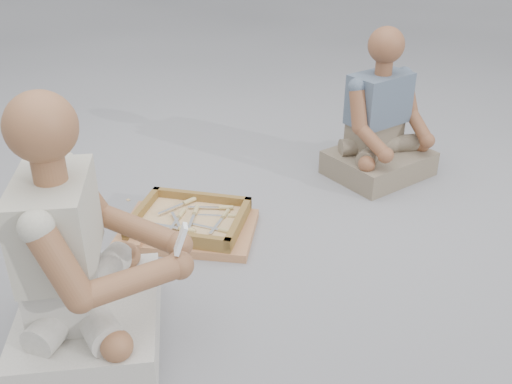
{
  "coord_description": "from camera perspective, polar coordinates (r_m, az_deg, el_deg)",
  "views": [
    {
      "loc": [
        -0.3,
        -1.88,
        1.44
      ],
      "look_at": [
        -0.0,
        0.22,
        0.3
      ],
      "focal_mm": 40.0,
      "sensor_mm": 36.0,
      "label": 1
    }
  ],
  "objects": [
    {
      "name": "ground",
      "position": [
        2.38,
        0.85,
        -8.91
      ],
      "size": [
        60.0,
        60.0,
        0.0
      ],
      "primitive_type": "plane",
      "color": "gray",
      "rests_on": "ground"
    },
    {
      "name": "wood_chip_9",
      "position": [
        3.03,
        -12.66,
        -0.78
      ],
      "size": [
        0.02,
        0.02,
        0.0
      ],
      "primitive_type": "cube",
      "rotation": [
        0.0,
        0.0,
        2.08
      ],
      "color": "#DDBC82",
      "rests_on": "ground"
    },
    {
      "name": "wood_chip_3",
      "position": [
        2.97,
        -8.89,
        -1.06
      ],
      "size": [
        0.02,
        0.02,
        0.0
      ],
      "primitive_type": "cube",
      "rotation": [
        0.0,
        0.0,
        1.06
      ],
      "color": "#DDBC82",
      "rests_on": "ground"
    },
    {
      "name": "wood_chip_7",
      "position": [
        2.93,
        -1.99,
        -1.13
      ],
      "size": [
        0.02,
        0.02,
        0.0
      ],
      "primitive_type": "cube",
      "rotation": [
        0.0,
        0.0,
        0.18
      ],
      "color": "#DDBC82",
      "rests_on": "ground"
    },
    {
      "name": "tool_tray",
      "position": [
        2.69,
        -6.66,
        -2.76
      ],
      "size": [
        0.61,
        0.56,
        0.07
      ],
      "rotation": [
        0.0,
        0.0,
        -0.36
      ],
      "color": "brown",
      "rests_on": "carved_panel"
    },
    {
      "name": "chisel_2",
      "position": [
        2.69,
        -3.24,
        -2.43
      ],
      "size": [
        0.12,
        0.2,
        0.02
      ],
      "rotation": [
        0.0,
        0.0,
        1.1
      ],
      "color": "white",
      "rests_on": "tool_tray"
    },
    {
      "name": "chisel_0",
      "position": [
        2.59,
        -7.51,
        -3.72
      ],
      "size": [
        0.07,
        0.22,
        0.02
      ],
      "rotation": [
        0.0,
        0.0,
        -1.33
      ],
      "color": "white",
      "rests_on": "tool_tray"
    },
    {
      "name": "carved_panel",
      "position": [
        2.69,
        -6.78,
        -3.78
      ],
      "size": [
        0.7,
        0.56,
        0.04
      ],
      "primitive_type": "cube",
      "rotation": [
        0.0,
        0.0,
        -0.28
      ],
      "color": "brown",
      "rests_on": "ground"
    },
    {
      "name": "chisel_1",
      "position": [
        2.59,
        -7.23,
        -3.74
      ],
      "size": [
        0.21,
        0.11,
        0.02
      ],
      "rotation": [
        0.0,
        0.0,
        -0.45
      ],
      "color": "white",
      "rests_on": "tool_tray"
    },
    {
      "name": "wood_chip_5",
      "position": [
        2.91,
        -4.85,
        -1.45
      ],
      "size": [
        0.02,
        0.02,
        0.0
      ],
      "primitive_type": "cube",
      "rotation": [
        0.0,
        0.0,
        2.11
      ],
      "color": "#DDBC82",
      "rests_on": "ground"
    },
    {
      "name": "wood_chip_0",
      "position": [
        2.73,
        -11.26,
        -4.13
      ],
      "size": [
        0.02,
        0.02,
        0.0
      ],
      "primitive_type": "cube",
      "rotation": [
        0.0,
        0.0,
        0.22
      ],
      "color": "#DDBC82",
      "rests_on": "ground"
    },
    {
      "name": "wood_chip_2",
      "position": [
        2.87,
        -10.8,
        -2.35
      ],
      "size": [
        0.02,
        0.02,
        0.0
      ],
      "primitive_type": "cube",
      "rotation": [
        0.0,
        0.0,
        0.42
      ],
      "color": "#DDBC82",
      "rests_on": "ground"
    },
    {
      "name": "wood_chip_8",
      "position": [
        2.88,
        -9.86,
        -2.16
      ],
      "size": [
        0.02,
        0.02,
        0.0
      ],
      "primitive_type": "cube",
      "rotation": [
        0.0,
        0.0,
        1.74
      ],
      "color": "#DDBC82",
      "rests_on": "ground"
    },
    {
      "name": "chisel_5",
      "position": [
        2.7,
        -7.64,
        -2.37
      ],
      "size": [
        0.1,
        0.21,
        0.02
      ],
      "rotation": [
        0.0,
        0.0,
        1.2
      ],
      "color": "white",
      "rests_on": "tool_tray"
    },
    {
      "name": "chisel_8",
      "position": [
        2.58,
        -3.48,
        -3.83
      ],
      "size": [
        0.2,
        0.12,
        0.02
      ],
      "rotation": [
        0.0,
        0.0,
        -0.52
      ],
      "color": "white",
      "rests_on": "tool_tray"
    },
    {
      "name": "chisel_9",
      "position": [
        2.71,
        -6.13,
        -2.02
      ],
      "size": [
        0.07,
        0.22,
        0.02
      ],
      "rotation": [
        0.0,
        0.0,
        1.33
      ],
      "color": "white",
      "rests_on": "tool_tray"
    },
    {
      "name": "wood_chip_4",
      "position": [
        2.84,
        -12.13,
        -2.8
      ],
      "size": [
        0.02,
        0.02,
        0.0
      ],
      "primitive_type": "cube",
      "rotation": [
        0.0,
        0.0,
        0.93
      ],
      "color": "#DDBC82",
      "rests_on": "ground"
    },
    {
      "name": "wood_chip_1",
      "position": [
        2.73,
        -2.31,
        -3.53
      ],
      "size": [
        0.02,
        0.02,
        0.0
      ],
      "primitive_type": "cube",
      "rotation": [
        0.0,
        0.0,
        0.62
      ],
      "color": "#DDBC82",
      "rests_on": "ground"
    },
    {
      "name": "chisel_4",
      "position": [
        2.69,
        -2.54,
        -2.42
      ],
      "size": [
        0.22,
        0.06,
        0.02
      ],
      "rotation": [
        0.0,
        0.0,
        -0.22
      ],
      "color": "white",
      "rests_on": "tool_tray"
    },
    {
      "name": "craftsman",
      "position": [
        2.0,
        -17.26,
        -7.25
      ],
      "size": [
        0.62,
        0.6,
        0.93
      ],
      "rotation": [
        0.0,
        0.0,
        -1.58
      ],
      "color": "#B9B2AB",
      "rests_on": "ground"
    },
    {
      "name": "chisel_3",
      "position": [
        2.8,
        -7.02,
        -1.03
      ],
      "size": [
        0.19,
        0.14,
        0.02
      ],
      "rotation": [
        0.0,
        0.0,
        0.62
      ],
      "color": "white",
      "rests_on": "tool_tray"
    },
    {
      "name": "mobile_phone",
      "position": [
        1.85,
        -7.53,
        -4.69
      ],
      "size": [
        0.05,
        0.05,
        0.1
      ],
      "rotation": [
        -0.35,
        0.0,
        -1.53
      ],
      "color": "white",
      "rests_on": "craftsman"
    },
    {
      "name": "companion",
      "position": [
        3.21,
        12.36,
        6.24
      ],
      "size": [
        0.66,
        0.61,
        0.82
      ],
      "rotation": [
        0.0,
        0.0,
        3.63
      ],
      "color": "#736A53",
      "rests_on": "ground"
    },
    {
      "name": "wood_chip_6",
      "position": [
        3.02,
        -8.97,
        -0.56
      ],
      "size": [
        0.02,
        0.02,
        0.0
      ],
      "primitive_type": "cube",
      "rotation": [
        0.0,
        0.0,
        0.78
      ],
      "color": "#DDBC82",
      "rests_on": "ground"
    },
    {
      "name": "chisel_6",
      "position": [
        2.62,
        -7.4,
        -3.61
      ],
      "size": [
        0.21,
        0.11,
        0.02
      ],
      "rotation": [
        0.0,
        0.0,
        -0.43
      ],
      "color": "white",
      "rests_on": "tool_tray"
    },
    {
      "name": "chisel_7",
      "position": [
        2.75,
        -3.47,
        -1.56
      ],
      "size": [
        0.22,
        0.06,
        0.02
      ],
      "rotation": [
        0.0,
        0.0,
        -0.17
      ],
      "color": "white",
      "rests_on": "tool_tray"
    }
  ]
}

